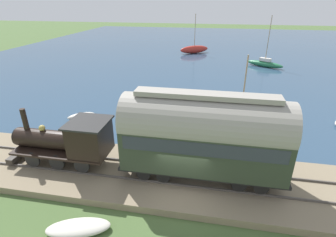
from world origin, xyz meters
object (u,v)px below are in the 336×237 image
Objects in this scene: sailboat_green at (265,63)px; beached_dinghy at (78,228)px; rowboat_off_pier at (81,116)px; sailboat_teal at (239,125)px; steam_locomotive at (70,140)px; passenger_coach at (204,134)px; sailboat_red at (194,49)px.

beached_dinghy is (-33.23, 12.45, -0.31)m from sailboat_green.
beached_dinghy is at bearing 169.44° from rowboat_off_pier.
beached_dinghy is at bearing 176.90° from sailboat_teal.
steam_locomotive is at bearing 167.34° from rowboat_off_pier.
steam_locomotive is 0.85× the size of sailboat_green.
sailboat_green reaches higher than steam_locomotive.
beached_dinghy is (-11.05, -5.58, -0.04)m from rowboat_off_pier.
passenger_coach is at bearing -160.03° from rowboat_off_pier.
sailboat_green reaches higher than sailboat_teal.
sailboat_teal is at bearing -56.44° from steam_locomotive.
beached_dinghy is at bearing 129.92° from passenger_coach.
rowboat_off_pier is at bearing 57.32° from passenger_coach.
passenger_coach is 1.41× the size of sailboat_teal.
steam_locomotive is at bearing 90.00° from passenger_coach.
sailboat_red reaches higher than rowboat_off_pier.
steam_locomotive is 32.64m from sailboat_green.
passenger_coach is 37.94m from sailboat_red.
sailboat_red is 0.95× the size of sailboat_green.
steam_locomotive is 37.85m from sailboat_red.
steam_locomotive is at bearing 141.67° from sailboat_red.
beached_dinghy is (-10.80, 7.46, -0.45)m from sailboat_teal.
steam_locomotive reaches higher than rowboat_off_pier.
sailboat_red reaches higher than passenger_coach.
sailboat_red reaches higher than beached_dinghy.
sailboat_red is at bearing -1.53° from beached_dinghy.
sailboat_teal is at bearing -160.01° from sailboat_green.
sailboat_green is at bearing -76.45° from rowboat_off_pier.
beached_dinghy is (-41.89, 1.12, -0.50)m from sailboat_red.
passenger_coach is (0.00, -7.49, 1.08)m from steam_locomotive.
sailboat_teal reaches higher than rowboat_off_pier.
sailboat_green is 2.41× the size of beached_dinghy.
sailboat_teal is (-22.43, 4.99, 0.14)m from sailboat_green.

